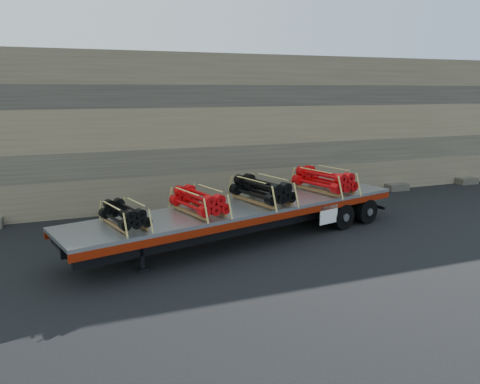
{
  "coord_description": "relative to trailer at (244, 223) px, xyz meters",
  "views": [
    {
      "loc": [
        -4.99,
        -15.55,
        5.39
      ],
      "look_at": [
        1.18,
        0.47,
        1.62
      ],
      "focal_mm": 35.0,
      "sensor_mm": 36.0,
      "label": 1
    }
  ],
  "objects": [
    {
      "name": "trailer",
      "position": [
        0.0,
        0.0,
        0.0
      ],
      "size": [
        13.41,
        5.77,
        1.32
      ],
      "primitive_type": null,
      "rotation": [
        0.0,
        0.0,
        0.25
      ],
      "color": "#A1A3A8",
      "rests_on": "ground"
    },
    {
      "name": "bundle_rear",
      "position": [
        3.89,
        1.01,
        1.1
      ],
      "size": [
        1.84,
        2.74,
        0.89
      ],
      "primitive_type": null,
      "rotation": [
        0.0,
        0.0,
        0.25
      ],
      "color": "red",
      "rests_on": "trailer"
    },
    {
      "name": "bundle_midrear",
      "position": [
        0.76,
        0.2,
        1.09
      ],
      "size": [
        1.8,
        2.67,
        0.87
      ],
      "primitive_type": null,
      "rotation": [
        0.0,
        0.0,
        0.25
      ],
      "color": "black",
      "rests_on": "trailer"
    },
    {
      "name": "rock_wall",
      "position": [
        -1.03,
        6.86,
        2.84
      ],
      "size": [
        44.0,
        3.0,
        7.0
      ],
      "primitive_type": "cube",
      "color": "#7A6B54",
      "rests_on": "ground"
    },
    {
      "name": "bundle_midfront",
      "position": [
        -1.84,
        -0.48,
        1.05
      ],
      "size": [
        1.61,
        2.39,
        0.78
      ],
      "primitive_type": null,
      "rotation": [
        0.0,
        0.0,
        0.25
      ],
      "color": "red",
      "rests_on": "trailer"
    },
    {
      "name": "ground",
      "position": [
        -1.03,
        0.36,
        -0.66
      ],
      "size": [
        120.0,
        120.0,
        0.0
      ],
      "primitive_type": "plane",
      "color": "black",
      "rests_on": "ground"
    },
    {
      "name": "bundle_front",
      "position": [
        -4.37,
        -1.13,
        1.0
      ],
      "size": [
        1.39,
        2.07,
        0.67
      ],
      "primitive_type": null,
      "rotation": [
        0.0,
        0.0,
        0.25
      ],
      "color": "black",
      "rests_on": "trailer"
    }
  ]
}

